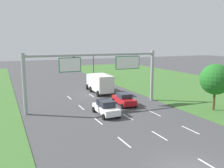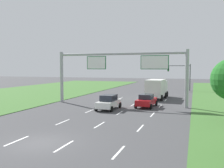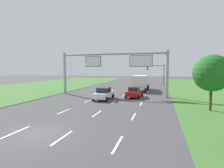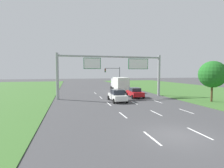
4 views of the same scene
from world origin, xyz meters
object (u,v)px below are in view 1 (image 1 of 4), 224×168
Objects in this scene: car_near_red at (124,99)px; roadside_tree_mid at (216,79)px; box_truck at (99,82)px; car_lead_silver at (106,108)px; sign_gantry at (97,68)px; traffic_light_mast at (85,61)px.

car_near_red is 11.38m from roadside_tree_mid.
box_truck reaches higher than car_near_red.
car_near_red is at bearing 38.74° from car_lead_silver.
roadside_tree_mid reaches higher than box_truck.
traffic_light_mast is at bearing 75.56° from sign_gantry.
roadside_tree_mid is at bearing -16.22° from car_lead_silver.
box_truck is at bearing 93.26° from car_near_red.
sign_gantry reaches higher than car_lead_silver.
box_truck reaches higher than car_lead_silver.
roadside_tree_mid is (8.66, -15.55, 2.17)m from box_truck.
car_near_red is 1.02× the size of car_lead_silver.
traffic_light_mast is at bearing 86.93° from car_near_red.
traffic_light_mast is (2.71, 24.58, 3.08)m from car_near_red.
roadside_tree_mid is at bearing -58.71° from box_truck.
sign_gantry is 24.67m from traffic_light_mast.
sign_gantry is (0.41, 3.78, 4.05)m from car_lead_silver.
car_lead_silver is 28.58m from traffic_light_mast.
roadside_tree_mid reaches higher than car_near_red.
traffic_light_mast is 31.88m from roadside_tree_mid.
box_truck is at bearing -99.78° from traffic_light_mast.
box_truck is 17.93m from roadside_tree_mid.
box_truck is 0.42× the size of sign_gantry.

